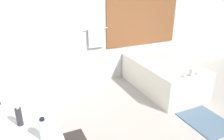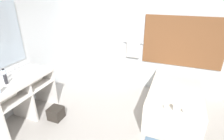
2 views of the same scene
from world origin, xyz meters
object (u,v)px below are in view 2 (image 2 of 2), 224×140
Objects in this scene: water_bottle_1 at (4,75)px; soap_dispenser at (6,79)px; bathtub at (174,99)px; waste_bin at (56,113)px.

water_bottle_1 reaches higher than soap_dispenser.
soap_dispenser is (-2.65, -1.44, 0.64)m from bathtub.
waste_bin is at bearing -153.77° from bathtub.
bathtub is 2.34m from waste_bin.
water_bottle_1 is (-2.79, -1.34, 0.65)m from bathtub.
water_bottle_1 is at bearing -154.35° from bathtub.
bathtub is at bearing 28.54° from soap_dispenser.
bathtub is 8.07× the size of water_bottle_1.
bathtub is 3.08m from soap_dispenser.
soap_dispenser reaches higher than waste_bin.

